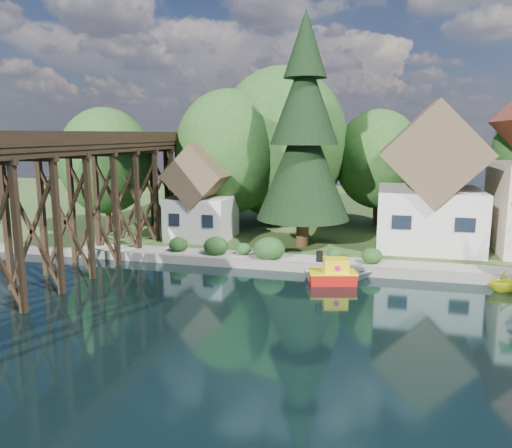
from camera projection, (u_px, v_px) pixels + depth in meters
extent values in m
plane|color=black|center=(307.00, 315.00, 25.50)|extent=(140.00, 140.00, 0.00)
cube|color=#314B1E|center=(350.00, 211.00, 57.89)|extent=(140.00, 52.00, 0.50)
cube|color=slate|center=(387.00, 273.00, 32.11)|extent=(60.00, 0.40, 0.62)
cube|color=gray|center=(418.00, 266.00, 32.83)|extent=(50.00, 2.60, 0.06)
cube|color=black|center=(32.00, 225.00, 28.63)|extent=(4.00, 0.36, 8.00)
cube|color=black|center=(66.00, 216.00, 31.68)|extent=(4.00, 0.36, 8.00)
cube|color=black|center=(93.00, 209.00, 34.74)|extent=(4.00, 0.36, 8.00)
cube|color=black|center=(117.00, 203.00, 37.79)|extent=(4.00, 0.36, 8.00)
cube|color=black|center=(137.00, 197.00, 40.84)|extent=(4.00, 0.36, 8.00)
cube|color=black|center=(154.00, 193.00, 43.89)|extent=(4.00, 0.36, 8.00)
cube|color=black|center=(169.00, 189.00, 46.95)|extent=(4.00, 0.36, 8.00)
cube|color=black|center=(182.00, 186.00, 50.00)|extent=(4.00, 0.36, 8.00)
cube|color=black|center=(194.00, 183.00, 53.05)|extent=(4.00, 0.36, 8.00)
cube|color=black|center=(64.00, 150.00, 34.05)|extent=(0.35, 44.00, 0.35)
cube|color=black|center=(110.00, 150.00, 33.21)|extent=(0.35, 44.00, 0.35)
cube|color=black|center=(86.00, 146.00, 33.58)|extent=(4.00, 44.00, 0.30)
cube|color=black|center=(60.00, 137.00, 33.96)|extent=(0.12, 44.00, 0.80)
cube|color=black|center=(113.00, 137.00, 33.00)|extent=(0.12, 44.00, 0.80)
cube|color=beige|center=(428.00, 217.00, 38.58)|extent=(7.50, 8.00, 4.50)
cube|color=brown|center=(432.00, 153.00, 37.70)|extent=(7.64, 8.64, 7.64)
cube|color=black|center=(401.00, 222.00, 35.19)|extent=(1.35, 0.08, 1.00)
cube|color=black|center=(465.00, 225.00, 34.18)|extent=(1.35, 0.08, 1.00)
cube|color=beige|center=(202.00, 218.00, 41.57)|extent=(5.00, 5.00, 3.50)
cube|color=brown|center=(201.00, 175.00, 40.94)|extent=(5.09, 5.40, 5.09)
cube|color=black|center=(174.00, 220.00, 39.46)|extent=(0.90, 0.08, 1.00)
cube|color=black|center=(208.00, 221.00, 38.78)|extent=(0.90, 0.08, 1.00)
cylinder|color=#382314|center=(229.00, 205.00, 45.54)|extent=(0.50, 0.50, 4.50)
ellipsoid|color=#224418|center=(229.00, 152.00, 44.68)|extent=(4.40, 4.40, 5.06)
cylinder|color=#382314|center=(281.00, 198.00, 48.35)|extent=(0.50, 0.50, 4.95)
ellipsoid|color=#224418|center=(281.00, 144.00, 47.41)|extent=(5.00, 5.00, 5.75)
cylinder|color=#382314|center=(376.00, 205.00, 47.22)|extent=(0.50, 0.50, 4.05)
ellipsoid|color=#224418|center=(378.00, 159.00, 46.45)|extent=(4.00, 4.00, 4.60)
cylinder|color=#382314|center=(108.00, 209.00, 44.17)|extent=(0.50, 0.50, 4.05)
ellipsoid|color=#224418|center=(106.00, 161.00, 43.40)|extent=(4.00, 4.00, 4.60)
ellipsoid|color=#173A15|center=(216.00, 244.00, 35.97)|extent=(1.98, 1.98, 1.53)
ellipsoid|color=#173A15|center=(244.00, 247.00, 35.81)|extent=(1.54, 1.54, 1.19)
ellipsoid|color=#173A15|center=(269.00, 247.00, 34.80)|extent=(2.20, 2.20, 1.70)
ellipsoid|color=#173A15|center=(178.00, 243.00, 36.90)|extent=(1.76, 1.76, 1.36)
ellipsoid|color=#173A15|center=(335.00, 252.00, 34.34)|extent=(1.54, 1.54, 1.19)
ellipsoid|color=#173A15|center=(372.00, 254.00, 33.43)|extent=(1.76, 1.76, 1.36)
cylinder|color=#382314|center=(303.00, 225.00, 38.73)|extent=(0.97, 0.97, 3.24)
cone|color=black|center=(304.00, 163.00, 37.86)|extent=(7.13, 7.13, 8.64)
cone|color=black|center=(305.00, 97.00, 36.99)|extent=(5.18, 5.18, 7.02)
cone|color=black|center=(306.00, 43.00, 36.32)|extent=(3.24, 3.24, 4.86)
cube|color=#A90F0B|center=(332.00, 278.00, 30.87)|extent=(3.08, 2.14, 0.75)
cube|color=yellow|center=(333.00, 272.00, 30.80)|extent=(3.19, 2.25, 0.09)
cube|color=yellow|center=(336.00, 266.00, 30.73)|extent=(1.72, 1.45, 0.93)
cylinder|color=black|center=(319.00, 256.00, 30.61)|extent=(0.41, 0.41, 0.65)
cylinder|color=#B00D78|center=(337.00, 268.00, 30.16)|extent=(0.34, 0.16, 0.34)
cylinder|color=#B00D78|center=(334.00, 263.00, 31.30)|extent=(0.34, 0.16, 0.34)
cylinder|color=#B00D78|center=(348.00, 266.00, 30.73)|extent=(0.16, 0.34, 0.34)
imported|color=white|center=(339.00, 272.00, 31.83)|extent=(5.00, 4.17, 0.89)
imported|color=#CDCE16|center=(507.00, 280.00, 29.30)|extent=(3.41, 3.26, 1.39)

